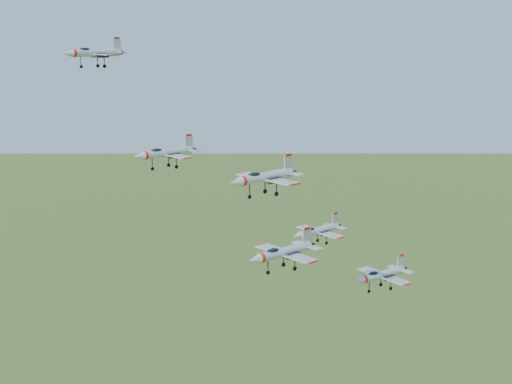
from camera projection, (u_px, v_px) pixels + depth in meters
name	position (u px, v px, depth m)	size (l,w,h in m)	color
jet_lead	(94.00, 53.00, 105.95)	(10.48, 8.95, 2.87)	#B2B8BF
jet_left_high	(166.00, 153.00, 104.35)	(11.10, 9.45, 3.02)	#B2B8BF
jet_right_high	(264.00, 177.00, 88.12)	(11.25, 9.61, 3.08)	#B2B8BF
jet_left_low	(318.00, 231.00, 120.37)	(11.53, 9.80, 3.13)	#B2B8BF
jet_right_low	(283.00, 252.00, 100.90)	(12.85, 10.94, 3.50)	#B2B8BF
jet_trail	(381.00, 275.00, 116.06)	(12.31, 10.36, 3.31)	#B2B8BF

